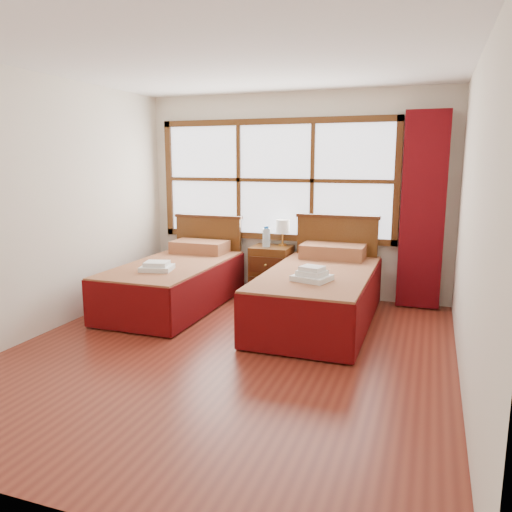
% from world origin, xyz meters
% --- Properties ---
extents(floor, '(4.50, 4.50, 0.00)m').
position_xyz_m(floor, '(0.00, 0.00, 0.00)').
color(floor, maroon).
rests_on(floor, ground).
extents(ceiling, '(4.50, 4.50, 0.00)m').
position_xyz_m(ceiling, '(0.00, 0.00, 2.60)').
color(ceiling, white).
rests_on(ceiling, wall_back).
extents(wall_back, '(4.00, 0.00, 4.00)m').
position_xyz_m(wall_back, '(0.00, 2.25, 1.30)').
color(wall_back, silver).
rests_on(wall_back, floor).
extents(wall_left, '(0.00, 4.50, 4.50)m').
position_xyz_m(wall_left, '(-2.00, 0.00, 1.30)').
color(wall_left, silver).
rests_on(wall_left, floor).
extents(wall_right, '(0.00, 4.50, 4.50)m').
position_xyz_m(wall_right, '(2.00, 0.00, 1.30)').
color(wall_right, silver).
rests_on(wall_right, floor).
extents(window, '(3.16, 0.06, 1.56)m').
position_xyz_m(window, '(-0.25, 2.21, 1.50)').
color(window, white).
rests_on(window, wall_back).
extents(curtain, '(0.50, 0.16, 2.30)m').
position_xyz_m(curtain, '(1.60, 2.11, 1.17)').
color(curtain, '#650A0F').
rests_on(curtain, wall_back).
extents(bed_left, '(1.05, 2.07, 1.02)m').
position_xyz_m(bed_left, '(-1.18, 1.20, 0.31)').
color(bed_left, '#43200D').
rests_on(bed_left, floor).
extents(bed_right, '(1.11, 2.16, 1.09)m').
position_xyz_m(bed_right, '(0.60, 1.20, 0.33)').
color(bed_right, '#43200D').
rests_on(bed_right, floor).
extents(nightstand, '(0.50, 0.49, 0.66)m').
position_xyz_m(nightstand, '(-0.22, 1.99, 0.33)').
color(nightstand, '#522E12').
rests_on(nightstand, floor).
extents(towels_left, '(0.40, 0.37, 0.10)m').
position_xyz_m(towels_left, '(-1.16, 0.72, 0.59)').
color(towels_left, white).
rests_on(towels_left, bed_left).
extents(towels_right, '(0.41, 0.38, 0.14)m').
position_xyz_m(towels_right, '(0.62, 0.69, 0.64)').
color(towels_right, white).
rests_on(towels_right, bed_right).
extents(lamp, '(0.17, 0.17, 0.34)m').
position_xyz_m(lamp, '(-0.11, 2.13, 0.90)').
color(lamp, gold).
rests_on(lamp, nightstand).
extents(bottle_near, '(0.07, 0.07, 0.27)m').
position_xyz_m(bottle_near, '(-0.26, 1.94, 0.79)').
color(bottle_near, silver).
rests_on(bottle_near, nightstand).
extents(bottle_far, '(0.07, 0.07, 0.27)m').
position_xyz_m(bottle_far, '(-0.29, 1.94, 0.78)').
color(bottle_far, silver).
rests_on(bottle_far, nightstand).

